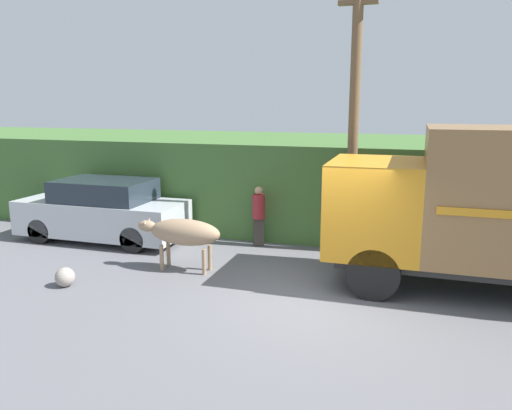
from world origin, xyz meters
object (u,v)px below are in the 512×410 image
object	(u,v)px
cargo_truck	(499,205)
parked_suv	(102,211)
roadside_rock	(65,277)
brown_cow	(183,233)
pedestrian_on_hill	(259,213)
utility_pole	(354,112)

from	to	relation	value
cargo_truck	parked_suv	size ratio (longest dim) A/B	1.36
roadside_rock	brown_cow	bearing A→B (deg)	41.45
pedestrian_on_hill	utility_pole	distance (m)	3.47
pedestrian_on_hill	utility_pole	world-z (taller)	utility_pole
brown_cow	roadside_rock	distance (m)	2.57
utility_pole	roadside_rock	distance (m)	7.37
utility_pole	roadside_rock	size ratio (longest dim) A/B	16.87
parked_suv	cargo_truck	bearing A→B (deg)	-7.31
roadside_rock	utility_pole	bearing A→B (deg)	38.34
brown_cow	pedestrian_on_hill	size ratio (longest dim) A/B	1.26
brown_cow	utility_pole	distance (m)	4.88
cargo_truck	utility_pole	world-z (taller)	utility_pole
parked_suv	pedestrian_on_hill	distance (m)	4.22
cargo_truck	pedestrian_on_hill	xyz separation A→B (m)	(-5.30, 1.80, -0.91)
roadside_rock	cargo_truck	bearing A→B (deg)	14.88
brown_cow	pedestrian_on_hill	xyz separation A→B (m)	(1.02, 2.33, -0.00)
cargo_truck	roadside_rock	size ratio (longest dim) A/B	15.35
parked_suv	pedestrian_on_hill	bearing A→B (deg)	9.22
brown_cow	pedestrian_on_hill	bearing A→B (deg)	59.22
roadside_rock	pedestrian_on_hill	bearing A→B (deg)	54.04
cargo_truck	utility_pole	size ratio (longest dim) A/B	0.91
utility_pole	roadside_rock	bearing A→B (deg)	-141.66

